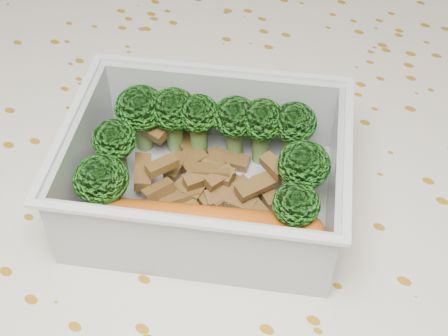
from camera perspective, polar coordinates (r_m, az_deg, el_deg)
The scene contains 6 objects.
dining_table at distance 0.53m, azimuth 0.30°, elevation -8.62°, with size 1.40×0.90×0.75m.
tablecloth at distance 0.49m, azimuth 0.33°, elevation -5.29°, with size 1.46×0.96×0.19m.
lunch_container at distance 0.44m, azimuth -1.64°, elevation -1.09°, with size 0.24×0.21×0.07m.
broccoli_florets at distance 0.44m, azimuth -1.57°, elevation 2.68°, with size 0.18×0.15×0.06m.
meat_pile at distance 0.45m, azimuth -1.50°, elevation -1.07°, with size 0.12×0.08×0.03m.
sausage at distance 0.41m, azimuth -2.03°, elevation -5.21°, with size 0.15×0.08×0.03m.
Camera 1 is at (0.16, -0.26, 1.11)m, focal length 50.00 mm.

